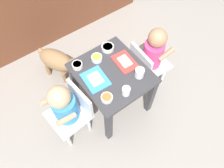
% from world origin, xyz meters
% --- Properties ---
extents(ground_plane, '(7.00, 7.00, 0.00)m').
position_xyz_m(ground_plane, '(0.00, 0.00, 0.00)').
color(ground_plane, gray).
extents(dining_table, '(0.49, 0.55, 0.46)m').
position_xyz_m(dining_table, '(0.00, 0.00, 0.37)').
color(dining_table, '#333338').
rests_on(dining_table, ground).
extents(seated_child_left, '(0.30, 0.30, 0.64)m').
position_xyz_m(seated_child_left, '(-0.41, -0.01, 0.40)').
color(seated_child_left, silver).
rests_on(seated_child_left, ground).
extents(seated_child_right, '(0.30, 0.30, 0.64)m').
position_xyz_m(seated_child_right, '(0.40, -0.01, 0.40)').
color(seated_child_right, silver).
rests_on(seated_child_right, ground).
extents(dog, '(0.31, 0.45, 0.33)m').
position_xyz_m(dog, '(-0.21, 0.52, 0.22)').
color(dog, olive).
rests_on(dog, ground).
extents(food_tray_left, '(0.17, 0.21, 0.02)m').
position_xyz_m(food_tray_left, '(-0.13, 0.02, 0.47)').
color(food_tray_left, '#388CD8').
rests_on(food_tray_left, dining_table).
extents(food_tray_right, '(0.15, 0.21, 0.02)m').
position_xyz_m(food_tray_right, '(0.13, 0.02, 0.47)').
color(food_tray_right, red).
rests_on(food_tray_right, dining_table).
extents(water_cup_left, '(0.07, 0.07, 0.07)m').
position_xyz_m(water_cup_left, '(0.14, -0.14, 0.50)').
color(water_cup_left, white).
rests_on(water_cup_left, dining_table).
extents(water_cup_right, '(0.06, 0.06, 0.07)m').
position_xyz_m(water_cup_right, '(-0.03, -0.20, 0.49)').
color(water_cup_right, white).
rests_on(water_cup_right, dining_table).
extents(veggie_bowl_near, '(0.08, 0.08, 0.04)m').
position_xyz_m(veggie_bowl_near, '(-0.02, 0.16, 0.48)').
color(veggie_bowl_near, white).
rests_on(veggie_bowl_near, dining_table).
extents(cereal_bowl_right_side, '(0.08, 0.08, 0.04)m').
position_xyz_m(cereal_bowl_right_side, '(-0.18, 0.19, 0.48)').
color(cereal_bowl_right_side, silver).
rests_on(cereal_bowl_right_side, dining_table).
extents(cereal_bowl_left_side, '(0.08, 0.08, 0.03)m').
position_xyz_m(cereal_bowl_left_side, '(-0.16, -0.16, 0.48)').
color(cereal_bowl_left_side, silver).
rests_on(cereal_bowl_left_side, dining_table).
extents(veggie_bowl_far, '(0.10, 0.10, 0.03)m').
position_xyz_m(veggie_bowl_far, '(0.11, 0.20, 0.48)').
color(veggie_bowl_far, white).
rests_on(veggie_bowl_far, dining_table).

